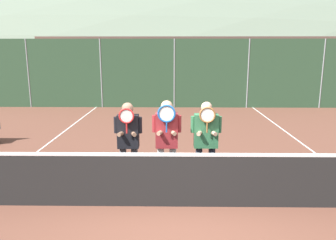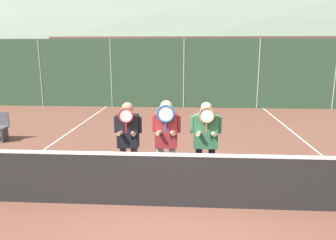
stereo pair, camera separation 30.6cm
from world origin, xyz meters
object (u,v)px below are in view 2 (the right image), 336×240
(player_leftmost, at_px, (128,138))
(player_center_right, at_px, (206,138))
(car_far_left, at_px, (102,81))
(car_left_of_center, at_px, (195,81))
(player_center_left, at_px, (166,137))
(car_center, at_px, (286,82))

(player_leftmost, height_order, player_center_right, player_center_right)
(player_center_right, xyz_separation_m, car_far_left, (-5.33, 12.50, -0.14))
(car_left_of_center, bearing_deg, car_far_left, -178.78)
(player_center_left, relative_size, car_center, 0.43)
(player_leftmost, xyz_separation_m, car_center, (6.49, 12.40, -0.11))
(player_center_right, bearing_deg, player_center_left, -174.69)
(player_leftmost, bearing_deg, car_far_left, 107.07)
(car_left_of_center, bearing_deg, car_center, -2.87)
(player_leftmost, xyz_separation_m, player_center_right, (1.48, 0.03, 0.01))
(player_leftmost, height_order, car_left_of_center, car_left_of_center)
(car_far_left, bearing_deg, car_left_of_center, 1.22)
(player_center_right, height_order, car_center, car_center)
(player_center_left, xyz_separation_m, car_far_left, (-4.59, 12.57, -0.17))
(player_center_left, bearing_deg, car_far_left, 110.04)
(player_leftmost, distance_m, car_left_of_center, 12.74)
(car_left_of_center, bearing_deg, player_leftmost, -96.76)
(player_center_left, bearing_deg, player_center_right, 5.31)
(car_far_left, bearing_deg, player_leftmost, -72.93)
(player_center_left, bearing_deg, car_left_of_center, 86.57)
(player_center_left, height_order, player_center_right, player_center_left)
(player_center_left, height_order, car_center, car_center)
(player_leftmost, relative_size, car_left_of_center, 0.39)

